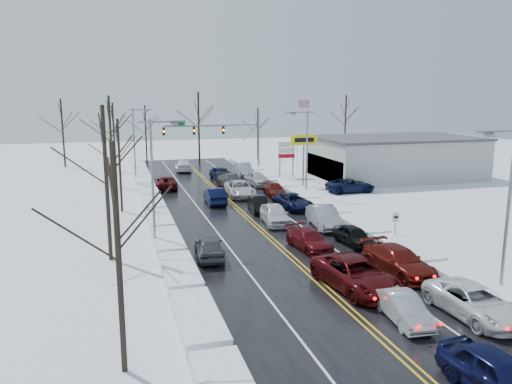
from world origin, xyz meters
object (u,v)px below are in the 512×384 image
object	(u,v)px
traffic_signal_mast	(223,133)
flagpole	(299,127)
dealership_building	(395,157)
oncoming_car_0	(215,204)
tires_plus_sign	(304,143)

from	to	relation	value
traffic_signal_mast	flagpole	distance (m)	11.90
dealership_building	oncoming_car_0	distance (m)	27.27
dealership_building	oncoming_car_0	size ratio (longest dim) A/B	4.20
dealership_building	oncoming_car_0	world-z (taller)	dealership_building
dealership_building	oncoming_car_0	bearing A→B (deg)	-160.37
tires_plus_sign	traffic_signal_mast	bearing A→B (deg)	120.46
oncoming_car_0	tires_plus_sign	bearing A→B (deg)	-147.96
flagpole	oncoming_car_0	distance (m)	27.60
traffic_signal_mast	flagpole	size ratio (longest dim) A/B	1.33
flagpole	dealership_building	xyz separation A→B (m)	(8.80, -12.00, -3.27)
flagpole	oncoming_car_0	xyz separation A→B (m)	(-16.76, -21.12, -5.93)
tires_plus_sign	dealership_building	size ratio (longest dim) A/B	0.29
oncoming_car_0	traffic_signal_mast	bearing A→B (deg)	-103.19
tires_plus_sign	flagpole	size ratio (longest dim) A/B	0.60
flagpole	traffic_signal_mast	bearing A→B (deg)	-170.27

